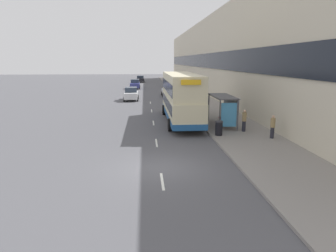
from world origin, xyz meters
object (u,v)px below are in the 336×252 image
double_decker_bus_near (181,97)px  car_2 (135,84)px  bus_shelter (226,105)px  pedestrian_3 (204,109)px  car_1 (168,91)px  pedestrian_2 (227,111)px  pedestrian_4 (273,126)px  pedestrian_1 (244,120)px  litter_bin (219,128)px  car_0 (140,79)px  car_3 (131,94)px  pedestrian_at_shelter (236,106)px

double_decker_bus_near → car_2: double_decker_bus_near is taller
bus_shelter → pedestrian_3: bearing=105.8°
car_1 → car_2: car_2 is taller
pedestrian_2 → pedestrian_4: size_ratio=1.03×
pedestrian_1 → pedestrian_4: bearing=-59.2°
pedestrian_3 → litter_bin: pedestrian_3 is taller
pedestrian_4 → car_2: bearing=104.8°
car_1 → pedestrian_1: 24.96m
car_1 → litter_bin: 25.77m
car_0 → car_1: size_ratio=0.94×
pedestrian_1 → pedestrian_3: pedestrian_3 is taller
bus_shelter → pedestrian_2: size_ratio=2.51×
car_1 → pedestrian_2: 20.77m
bus_shelter → pedestrian_4: bus_shelter is taller
bus_shelter → car_1: size_ratio=0.95×
car_1 → pedestrian_1: size_ratio=2.64×
bus_shelter → car_3: (-8.39, 18.55, -0.99)m
car_2 → pedestrian_1: (9.34, -37.96, 0.09)m
bus_shelter → car_2: bus_shelter is taller
pedestrian_at_shelter → litter_bin: size_ratio=1.63×
car_2 → pedestrian_2: size_ratio=2.73×
bus_shelter → car_2: size_ratio=0.92×
pedestrian_4 → double_decker_bus_near: bearing=129.4°
litter_bin → bus_shelter: bearing=67.0°
car_2 → pedestrian_at_shelter: pedestrian_at_shelter is taller
pedestrian_3 → car_1: bearing=95.5°
car_1 → pedestrian_2: (3.70, -20.44, 0.15)m
double_decker_bus_near → car_3: size_ratio=2.70×
car_1 → litter_bin: car_1 is taller
pedestrian_2 → litter_bin: pedestrian_2 is taller
pedestrian_at_shelter → pedestrian_1: size_ratio=1.02×
bus_shelter → pedestrian_4: size_ratio=2.59×
car_1 → car_2: 14.38m
bus_shelter → car_0: bus_shelter is taller
pedestrian_1 → car_3: bearing=114.7°
car_1 → car_3: car_3 is taller
double_decker_bus_near → car_1: 20.12m
car_2 → car_0: bearing=-92.7°
car_3 → litter_bin: bearing=108.5°
pedestrian_2 → car_3: bearing=119.7°
litter_bin → car_1: bearing=93.7°
pedestrian_at_shelter → pedestrian_4: pedestrian_at_shelter is taller
double_decker_bus_near → litter_bin: (2.07, -5.65, -1.62)m
car_2 → car_3: car_2 is taller
double_decker_bus_near → pedestrian_at_shelter: 6.37m
car_0 → pedestrian_3: 50.83m
pedestrian_at_shelter → pedestrian_1: pedestrian_at_shelter is taller
double_decker_bus_near → pedestrian_4: size_ratio=6.97×
double_decker_bus_near → pedestrian_at_shelter: bearing=22.3°
double_decker_bus_near → pedestrian_4: 8.85m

